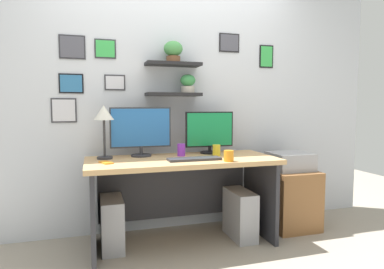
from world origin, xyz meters
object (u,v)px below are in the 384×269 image
(computer_mouse, at_px, (227,156))
(monitor_left, at_px, (141,130))
(desk_lamp, at_px, (104,118))
(water_cup, at_px, (181,150))
(printer, at_px, (290,161))
(coffee_mug, at_px, (229,156))
(computer_tower_right, at_px, (240,214))
(pen_cup, at_px, (216,150))
(monitor_right, at_px, (210,132))
(desk, at_px, (181,181))
(keyboard, at_px, (194,159))
(cell_phone, at_px, (106,162))
(drawer_cabinet, at_px, (289,198))
(computer_tower_left, at_px, (112,223))

(computer_mouse, bearing_deg, monitor_left, 155.98)
(computer_mouse, height_order, desk_lamp, desk_lamp)
(water_cup, height_order, printer, water_cup)
(coffee_mug, relative_size, computer_tower_right, 0.21)
(pen_cup, xyz_separation_m, water_cup, (-0.31, 0.08, 0.01))
(monitor_right, relative_size, water_cup, 4.23)
(desk, height_order, computer_tower_right, desk)
(keyboard, distance_m, pen_cup, 0.32)
(monitor_right, height_order, pen_cup, monitor_right)
(water_cup, xyz_separation_m, printer, (1.09, -0.04, -0.15))
(keyboard, distance_m, computer_mouse, 0.31)
(cell_phone, height_order, drawer_cabinet, cell_phone)
(keyboard, distance_m, drawer_cabinet, 1.17)
(monitor_left, distance_m, computer_tower_right, 1.17)
(coffee_mug, distance_m, pen_cup, 0.32)
(computer_tower_left, distance_m, computer_tower_right, 1.13)
(desk_lamp, relative_size, printer, 1.19)
(monitor_left, bearing_deg, keyboard, -41.58)
(keyboard, relative_size, printer, 1.16)
(keyboard, bearing_deg, coffee_mug, -29.01)
(water_cup, height_order, computer_tower_left, water_cup)
(monitor_left, height_order, printer, monitor_left)
(monitor_left, xyz_separation_m, monitor_right, (0.65, -0.00, -0.03))
(printer, xyz_separation_m, computer_tower_left, (-1.71, -0.02, -0.44))
(desk, height_order, printer, desk)
(desk, relative_size, pen_cup, 16.12)
(desk, distance_m, water_cup, 0.28)
(computer_mouse, height_order, coffee_mug, coffee_mug)
(cell_phone, distance_m, computer_tower_left, 0.56)
(coffee_mug, bearing_deg, keyboard, 150.99)
(cell_phone, bearing_deg, drawer_cabinet, -15.43)
(computer_mouse, height_order, pen_cup, pen_cup)
(pen_cup, relative_size, computer_tower_right, 0.23)
(computer_mouse, xyz_separation_m, coffee_mug, (-0.06, -0.17, 0.03))
(desk_lamp, bearing_deg, computer_tower_right, -8.65)
(drawer_cabinet, relative_size, computer_tower_right, 1.32)
(computer_mouse, xyz_separation_m, printer, (0.74, 0.18, -0.11))
(pen_cup, bearing_deg, water_cup, 165.98)
(pen_cup, xyz_separation_m, computer_tower_right, (0.20, -0.08, -0.58))
(computer_mouse, relative_size, desk_lamp, 0.20)
(keyboard, bearing_deg, computer_mouse, 6.34)
(drawer_cabinet, bearing_deg, keyboard, -168.56)
(desk, relative_size, monitor_left, 3.00)
(monitor_left, relative_size, water_cup, 4.89)
(pen_cup, bearing_deg, monitor_right, 92.36)
(cell_phone, bearing_deg, water_cup, -4.11)
(computer_mouse, relative_size, computer_tower_left, 0.21)
(monitor_right, bearing_deg, water_cup, -163.24)
(desk, relative_size, cell_phone, 11.52)
(coffee_mug, bearing_deg, monitor_right, 89.05)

